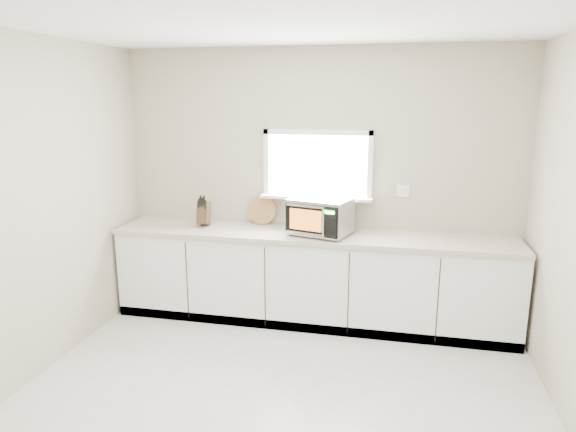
# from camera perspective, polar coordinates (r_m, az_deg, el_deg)

# --- Properties ---
(ground) EXTENTS (4.00, 4.00, 0.00)m
(ground) POSITION_cam_1_polar(r_m,az_deg,el_deg) (3.88, -2.05, -21.77)
(ground) COLOR beige
(ground) RESTS_ON ground
(back_wall) EXTENTS (4.00, 0.17, 2.70)m
(back_wall) POSITION_cam_1_polar(r_m,az_deg,el_deg) (5.21, 3.28, 3.66)
(back_wall) COLOR #B4AB8F
(back_wall) RESTS_ON ground
(cabinets) EXTENTS (3.92, 0.60, 0.88)m
(cabinets) POSITION_cam_1_polar(r_m,az_deg,el_deg) (5.16, 2.62, -7.03)
(cabinets) COLOR white
(cabinets) RESTS_ON ground
(countertop) EXTENTS (3.92, 0.64, 0.04)m
(countertop) POSITION_cam_1_polar(r_m,az_deg,el_deg) (5.01, 2.65, -2.13)
(countertop) COLOR beige
(countertop) RESTS_ON cabinets
(microwave) EXTENTS (0.64, 0.55, 0.36)m
(microwave) POSITION_cam_1_polar(r_m,az_deg,el_deg) (4.93, 3.60, 0.05)
(microwave) COLOR black
(microwave) RESTS_ON countertop
(knife_block) EXTENTS (0.13, 0.24, 0.33)m
(knife_block) POSITION_cam_1_polar(r_m,az_deg,el_deg) (5.33, -9.35, 0.39)
(knife_block) COLOR #422E17
(knife_block) RESTS_ON countertop
(cutting_board) EXTENTS (0.30, 0.07, 0.30)m
(cutting_board) POSITION_cam_1_polar(r_m,az_deg,el_deg) (5.33, -2.90, 0.66)
(cutting_board) COLOR #B07644
(cutting_board) RESTS_ON countertop
(coffee_grinder) EXTENTS (0.14, 0.14, 0.23)m
(coffee_grinder) POSITION_cam_1_polar(r_m,az_deg,el_deg) (5.12, 5.47, -0.31)
(coffee_grinder) COLOR #B2B4BA
(coffee_grinder) RESTS_ON countertop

